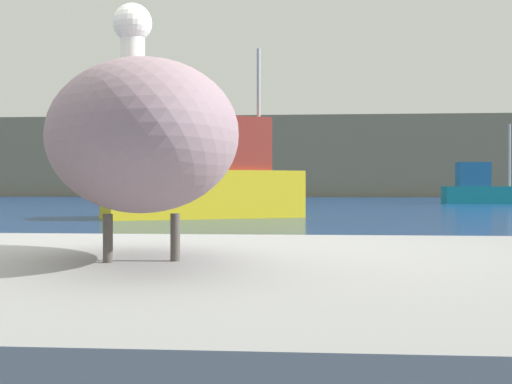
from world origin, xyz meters
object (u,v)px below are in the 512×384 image
Objects in this scene: fishing_boat_yellow at (211,181)px; fishing_boat_green at (222,187)px; pelican at (140,136)px; fishing_boat_teal at (481,188)px.

fishing_boat_yellow reaches higher than fishing_boat_green.
pelican is at bearing -63.69° from fishing_boat_green.
fishing_boat_teal is (12.51, 19.98, -0.28)m from fishing_boat_yellow.
fishing_boat_yellow is 1.04× the size of fishing_boat_green.
fishing_boat_green is 1.28× the size of fishing_boat_teal.
fishing_boat_green is at bearing -169.13° from fishing_boat_teal.
fishing_boat_green is at bearing -10.78° from pelican.
fishing_boat_teal is at bearing 33.68° from fishing_boat_green.
pelican is 36.70m from fishing_boat_green.
fishing_boat_yellow is 1.33× the size of fishing_boat_teal.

